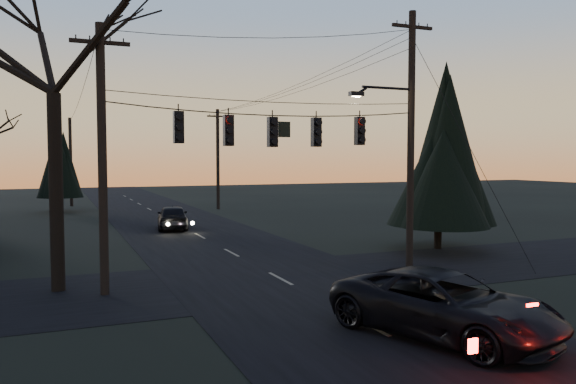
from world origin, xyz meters
name	(u,v)px	position (x,y,z in m)	size (l,w,h in m)	color
ground_plane	(472,381)	(0.00, 0.00, 0.00)	(160.00, 160.00, 0.00)	black
main_road	(209,241)	(0.00, 20.00, 0.01)	(8.00, 120.00, 0.02)	black
cross_road	(280,279)	(0.00, 10.00, 0.01)	(60.00, 7.00, 0.02)	black
utility_pole_right	(409,268)	(5.50, 10.00, 0.00)	(5.00, 0.30, 10.00)	black
utility_pole_left	(105,295)	(-6.00, 10.00, 0.00)	(1.80, 0.30, 8.50)	black
utility_pole_far_r	(218,209)	(5.50, 38.00, 0.00)	(1.80, 0.30, 8.50)	black
utility_pole_far_l	(72,206)	(-6.00, 46.00, 0.00)	(0.30, 0.30, 8.00)	black
span_signal_assembly	(274,130)	(-0.24, 10.00, 5.30)	(11.50, 0.44, 1.52)	black
bare_tree_left	(52,12)	(-7.36, 11.12, 8.95)	(8.78, 8.78, 12.80)	black
evergreen_right	(439,155)	(9.48, 13.38, 4.47)	(4.28, 4.28, 7.75)	black
evergreen_dist	(58,169)	(-7.09, 40.55, 3.44)	(3.23, 3.23, 5.71)	black
suv_near	(444,305)	(1.21, 2.42, 0.78)	(2.60, 5.65, 1.57)	black
sedan_oncoming_a	(173,217)	(-0.80, 25.61, 0.75)	(1.77, 4.39, 1.50)	black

